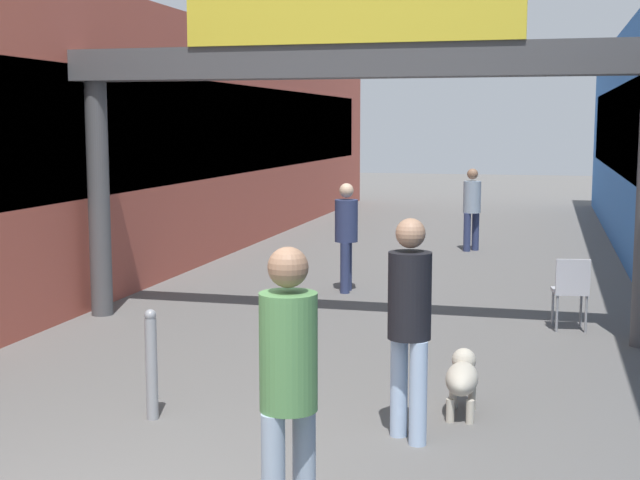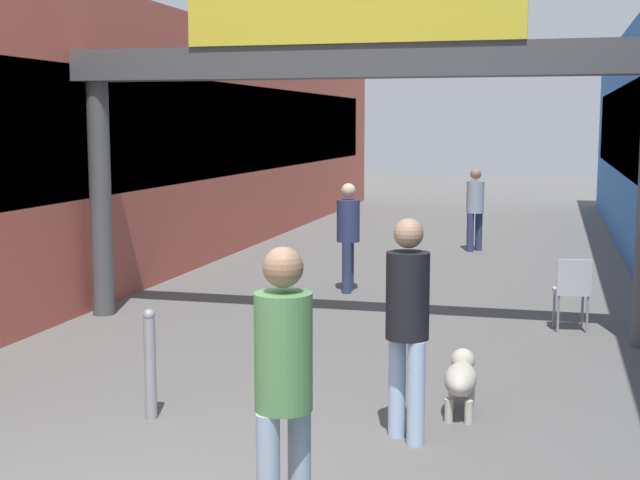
# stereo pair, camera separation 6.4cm
# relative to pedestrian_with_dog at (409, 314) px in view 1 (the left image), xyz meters

# --- Properties ---
(storefront_left) EXTENTS (3.00, 26.00, 4.32)m
(storefront_left) POSITION_rel_pedestrian_with_dog_xyz_m (-6.33, 8.45, 1.14)
(storefront_left) COLOR #B25142
(storefront_left) RESTS_ON ground_plane
(arcade_sign_gateway) EXTENTS (7.40, 0.47, 4.04)m
(arcade_sign_gateway) POSITION_rel_pedestrian_with_dog_xyz_m (-1.24, 3.61, 1.85)
(arcade_sign_gateway) COLOR #4C4C4F
(arcade_sign_gateway) RESTS_ON ground_plane
(pedestrian_with_dog) EXTENTS (0.48, 0.48, 1.77)m
(pedestrian_with_dog) POSITION_rel_pedestrian_with_dog_xyz_m (0.00, 0.00, 0.00)
(pedestrian_with_dog) COLOR #A5BFE0
(pedestrian_with_dog) RESTS_ON ground_plane
(pedestrian_companion) EXTENTS (0.47, 0.47, 1.80)m
(pedestrian_companion) POSITION_rel_pedestrian_with_dog_xyz_m (-0.41, -1.94, 0.02)
(pedestrian_companion) COLOR #8C9EB2
(pedestrian_companion) RESTS_ON ground_plane
(pedestrian_carrying_crate) EXTENTS (0.36, 0.39, 1.62)m
(pedestrian_carrying_crate) POSITION_rel_pedestrian_with_dog_xyz_m (-1.84, 5.99, -0.10)
(pedestrian_carrying_crate) COLOR navy
(pedestrian_carrying_crate) RESTS_ON ground_plane
(pedestrian_elderly_walking) EXTENTS (0.48, 0.48, 1.62)m
(pedestrian_elderly_walking) POSITION_rel_pedestrian_with_dog_xyz_m (-0.39, 10.77, -0.10)
(pedestrian_elderly_walking) COLOR navy
(pedestrian_elderly_walking) RESTS_ON ground_plane
(dog_on_leash) EXTENTS (0.30, 0.71, 0.52)m
(dog_on_leash) POSITION_rel_pedestrian_with_dog_xyz_m (0.35, 0.76, -0.69)
(dog_on_leash) COLOR beige
(dog_on_leash) RESTS_ON ground_plane
(bollard_post_metal) EXTENTS (0.10, 0.10, 0.95)m
(bollard_post_metal) POSITION_rel_pedestrian_with_dog_xyz_m (-2.18, -0.03, -0.54)
(bollard_post_metal) COLOR gray
(bollard_post_metal) RESTS_ON ground_plane
(cafe_chair_aluminium_nearer) EXTENTS (0.45, 0.45, 0.89)m
(cafe_chair_aluminium_nearer) POSITION_rel_pedestrian_with_dog_xyz_m (1.33, 4.21, -0.48)
(cafe_chair_aluminium_nearer) COLOR gray
(cafe_chair_aluminium_nearer) RESTS_ON ground_plane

